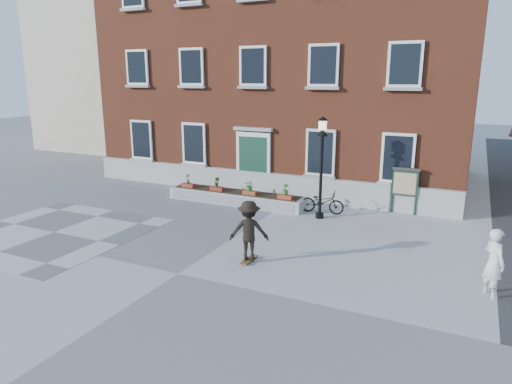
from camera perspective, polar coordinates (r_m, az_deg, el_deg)
The scene contains 10 objects.
ground at distance 13.11m, azimuth -9.73°, elevation -10.03°, with size 100.00×100.00×0.00m, color #9C9C9E.
checker_patch at distance 17.69m, azimuth -23.95°, elevation -4.61°, with size 6.00×6.00×0.01m, color #5E5D60.
distant_building at distance 38.86m, azimuth -15.09°, elevation 15.43°, with size 10.00×12.00×13.00m, color beige.
bicycle at distance 18.50m, azimuth 8.27°, elevation -1.24°, with size 0.61×1.76×0.92m, color black.
bystander at distance 12.80m, azimuth 27.60°, elevation -7.85°, with size 0.64×0.42×1.77m, color silver.
brick_building at distance 25.35m, azimuth 4.86°, elevation 16.32°, with size 18.40×10.85×12.60m.
planter_assembly at distance 19.78m, azimuth -2.52°, elevation -0.56°, with size 6.20×1.12×1.15m.
lamp_post at distance 17.39m, azimuth 8.22°, elevation 4.79°, with size 0.40×0.40×3.93m.
notice_board at distance 18.97m, azimuth 18.12°, elevation 1.08°, with size 1.10×0.16×1.87m.
skateboarder at distance 13.39m, azimuth -0.89°, elevation -4.84°, with size 1.33×1.07×1.87m.
Camera 1 is at (7.06, -9.68, 5.33)m, focal length 32.00 mm.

